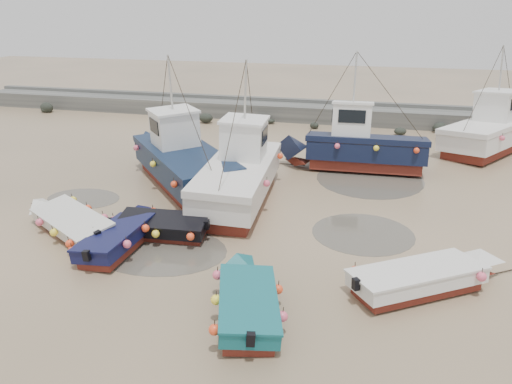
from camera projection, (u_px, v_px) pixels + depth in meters
ground at (262, 251)px, 18.32m from camera, size 120.00×120.00×0.00m
seawall at (332, 114)px, 38.00m from camera, size 60.00×4.92×1.50m
puddle_a at (159, 250)px, 18.40m from camera, size 5.10×5.10×0.01m
puddle_b at (363, 233)px, 19.70m from camera, size 4.02×4.02×0.01m
puddle_c at (83, 198)px, 23.24m from camera, size 3.47×3.47×0.01m
puddle_d at (370, 179)px, 25.84m from camera, size 5.48×5.48×0.01m
dinghy_0 at (70, 219)px, 19.70m from camera, size 5.96×4.00×1.43m
dinghy_1 at (122, 233)px, 18.42m from camera, size 2.08×5.79×1.43m
dinghy_2 at (246, 297)px, 14.43m from camera, size 2.78×5.72×1.43m
dinghy_3 at (427, 275)px, 15.61m from camera, size 5.86×4.40×1.43m
dinghy_4 at (155, 223)px, 19.28m from camera, size 5.73×2.02×1.43m
cabin_boat_0 at (181, 157)px, 24.95m from camera, size 8.63×9.51×6.22m
cabin_boat_1 at (240, 170)px, 22.97m from camera, size 3.36×11.17×6.22m
cabin_boat_2 at (355, 145)px, 26.84m from camera, size 9.48×2.92×6.22m
cabin_boat_3 at (494, 129)px, 30.34m from camera, size 7.06×9.45×6.22m
person at (205, 188)px, 24.58m from camera, size 0.72×0.57×1.73m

